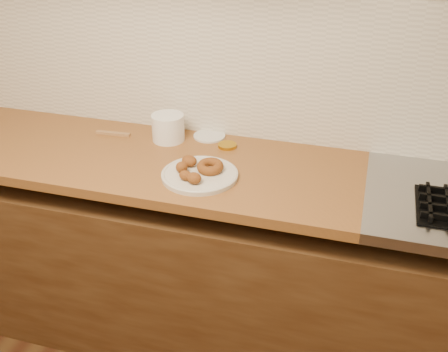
# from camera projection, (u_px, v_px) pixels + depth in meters

# --- Properties ---
(wall_back) EXTENTS (4.00, 0.02, 2.70)m
(wall_back) POSITION_uv_depth(u_px,v_px,m) (254.00, 31.00, 2.05)
(wall_back) COLOR tan
(wall_back) RESTS_ON ground
(base_cabinet) EXTENTS (3.60, 0.60, 0.77)m
(base_cabinet) POSITION_uv_depth(u_px,v_px,m) (231.00, 272.00, 2.26)
(base_cabinet) COLOR brown
(base_cabinet) RESTS_ON floor
(butcher_block) EXTENTS (2.30, 0.62, 0.04)m
(butcher_block) POSITION_uv_depth(u_px,v_px,m) (82.00, 151.00, 2.18)
(butcher_block) COLOR brown
(butcher_block) RESTS_ON base_cabinet
(backsplash) EXTENTS (3.60, 0.02, 0.60)m
(backsplash) POSITION_uv_depth(u_px,v_px,m) (253.00, 69.00, 2.12)
(backsplash) COLOR silver
(backsplash) RESTS_ON wall_back
(donut_plate) EXTENTS (0.29, 0.29, 0.02)m
(donut_plate) POSITION_uv_depth(u_px,v_px,m) (200.00, 175.00, 1.94)
(donut_plate) COLOR beige
(donut_plate) RESTS_ON butcher_block
(ring_donut) EXTENTS (0.10, 0.11, 0.05)m
(ring_donut) POSITION_uv_depth(u_px,v_px,m) (210.00, 166.00, 1.95)
(ring_donut) COLOR brown
(ring_donut) RESTS_ON donut_plate
(fried_dough_chunks) EXTENTS (0.13, 0.19, 0.04)m
(fried_dough_chunks) POSITION_uv_depth(u_px,v_px,m) (188.00, 169.00, 1.92)
(fried_dough_chunks) COLOR brown
(fried_dough_chunks) RESTS_ON donut_plate
(plastic_tub) EXTENTS (0.17, 0.17, 0.11)m
(plastic_tub) POSITION_uv_depth(u_px,v_px,m) (168.00, 128.00, 2.20)
(plastic_tub) COLOR white
(plastic_tub) RESTS_ON butcher_block
(tub_lid) EXTENTS (0.17, 0.17, 0.01)m
(tub_lid) POSITION_uv_depth(u_px,v_px,m) (209.00, 136.00, 2.26)
(tub_lid) COLOR silver
(tub_lid) RESTS_ON butcher_block
(brass_jar_lid) EXTENTS (0.08, 0.08, 0.01)m
(brass_jar_lid) POSITION_uv_depth(u_px,v_px,m) (227.00, 146.00, 2.17)
(brass_jar_lid) COLOR #BA8C19
(brass_jar_lid) RESTS_ON butcher_block
(wooden_utensil) EXTENTS (0.16, 0.03, 0.01)m
(wooden_utensil) POSITION_uv_depth(u_px,v_px,m) (113.00, 133.00, 2.27)
(wooden_utensil) COLOR #9B6F43
(wooden_utensil) RESTS_ON butcher_block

